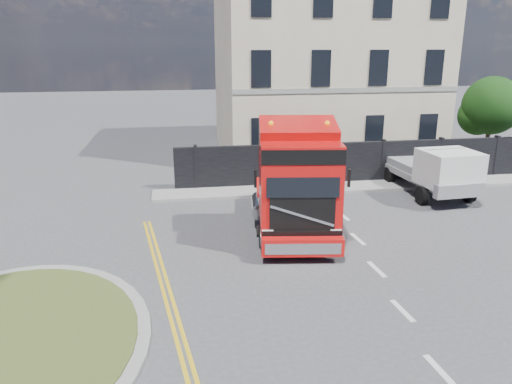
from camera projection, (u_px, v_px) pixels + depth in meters
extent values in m
plane|color=#424244|center=(278.00, 270.00, 14.93)|extent=(120.00, 120.00, 0.00)
cube|color=black|center=(362.00, 162.00, 24.06)|extent=(18.00, 0.25, 2.00)
cube|color=beige|center=(322.00, 61.00, 29.86)|extent=(12.00, 10.00, 11.00)
cylinder|color=#382619|center=(487.00, 141.00, 28.14)|extent=(0.24, 0.24, 2.40)
sphere|color=black|center=(492.00, 106.00, 27.56)|extent=(3.20, 3.20, 3.20)
sphere|color=black|center=(478.00, 116.00, 28.04)|extent=(2.20, 2.20, 2.20)
cube|color=gray|center=(368.00, 186.00, 23.48)|extent=(20.00, 1.60, 0.12)
cube|color=black|center=(293.00, 206.00, 18.43)|extent=(3.34, 6.64, 0.45)
cube|color=red|center=(298.00, 182.00, 16.33)|extent=(2.87, 2.95, 2.83)
cube|color=red|center=(296.00, 141.00, 17.01)|extent=(2.63, 1.25, 1.41)
cube|color=black|center=(303.00, 180.00, 14.98)|extent=(2.21, 0.37, 1.06)
cube|color=red|center=(302.00, 247.00, 15.25)|extent=(2.55, 0.70, 0.56)
cylinder|color=black|center=(266.00, 238.00, 16.01)|extent=(0.47, 1.08, 1.05)
cylinder|color=gray|center=(266.00, 238.00, 16.01)|extent=(0.44, 0.62, 0.58)
cylinder|color=black|center=(333.00, 237.00, 16.05)|extent=(0.47, 1.08, 1.05)
cylinder|color=gray|center=(333.00, 237.00, 16.05)|extent=(0.44, 0.62, 0.58)
cylinder|color=black|center=(262.00, 203.00, 19.44)|extent=(0.47, 1.08, 1.05)
cylinder|color=gray|center=(262.00, 203.00, 19.44)|extent=(0.44, 0.62, 0.58)
cylinder|color=black|center=(318.00, 203.00, 19.48)|extent=(0.47, 1.08, 1.05)
cylinder|color=gray|center=(318.00, 203.00, 19.48)|extent=(0.44, 0.62, 0.58)
cylinder|color=black|center=(261.00, 194.00, 20.60)|extent=(0.47, 1.08, 1.05)
cylinder|color=gray|center=(261.00, 194.00, 20.60)|extent=(0.44, 0.62, 0.58)
cylinder|color=black|center=(314.00, 194.00, 20.64)|extent=(0.47, 1.08, 1.05)
cylinder|color=gray|center=(314.00, 194.00, 20.64)|extent=(0.44, 0.62, 0.58)
cube|color=gray|center=(427.00, 175.00, 22.55)|extent=(2.52, 5.54, 0.28)
cube|color=silver|center=(449.00, 168.00, 20.74)|extent=(2.28, 2.17, 1.46)
cylinder|color=black|center=(422.00, 195.00, 20.90)|extent=(0.28, 0.79, 0.79)
cylinder|color=black|center=(469.00, 193.00, 21.23)|extent=(0.28, 0.79, 0.79)
cylinder|color=black|center=(389.00, 175.00, 24.09)|extent=(0.28, 0.79, 0.79)
cylinder|color=black|center=(430.00, 173.00, 24.42)|extent=(0.28, 0.79, 0.79)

